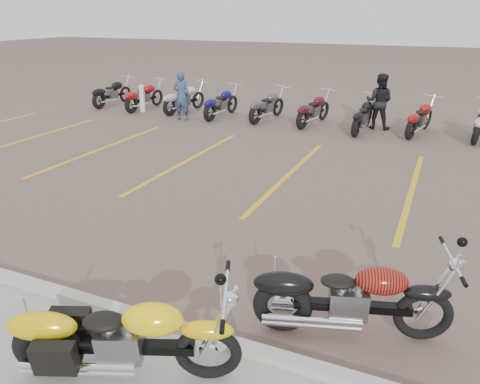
# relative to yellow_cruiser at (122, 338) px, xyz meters

# --- Properties ---
(ground) EXTENTS (100.00, 100.00, 0.00)m
(ground) POSITION_rel_yellow_cruiser_xyz_m (-0.48, 2.82, -0.48)
(ground) COLOR brown
(ground) RESTS_ON ground
(curb) EXTENTS (60.00, 0.18, 0.12)m
(curb) POSITION_rel_yellow_cruiser_xyz_m (-0.48, 0.82, -0.42)
(curb) COLOR #ADAAA3
(curb) RESTS_ON ground
(parking_stripes) EXTENTS (38.00, 5.50, 0.01)m
(parking_stripes) POSITION_rel_yellow_cruiser_xyz_m (-0.48, 6.82, -0.47)
(parking_stripes) COLOR gold
(parking_stripes) RESTS_ON ground
(yellow_cruiser) EXTENTS (2.21, 1.00, 0.96)m
(yellow_cruiser) POSITION_rel_yellow_cruiser_xyz_m (0.00, 0.00, 0.00)
(yellow_cruiser) COLOR black
(yellow_cruiser) RESTS_ON ground
(flame_cruiser) EXTENTS (2.20, 0.80, 0.93)m
(flame_cruiser) POSITION_rel_yellow_cruiser_xyz_m (1.93, 1.59, -0.01)
(flame_cruiser) COLOR black
(flame_cruiser) RESTS_ON ground
(person_a) EXTENTS (0.65, 0.48, 1.65)m
(person_a) POSITION_rel_yellow_cruiser_xyz_m (-5.72, 10.87, 0.35)
(person_a) COLOR navy
(person_a) RESTS_ON ground
(person_b) EXTENTS (0.88, 0.70, 1.74)m
(person_b) POSITION_rel_yellow_cruiser_xyz_m (0.66, 12.29, 0.39)
(person_b) COLOR black
(person_b) RESTS_ON ground
(bollard) EXTENTS (0.19, 0.19, 1.00)m
(bollard) POSITION_rel_yellow_cruiser_xyz_m (-7.78, 11.46, 0.02)
(bollard) COLOR silver
(bollard) RESTS_ON ground
(bg_bike_row) EXTENTS (17.40, 2.07, 1.10)m
(bg_bike_row) POSITION_rel_yellow_cruiser_xyz_m (-1.38, 11.97, 0.07)
(bg_bike_row) COLOR black
(bg_bike_row) RESTS_ON ground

